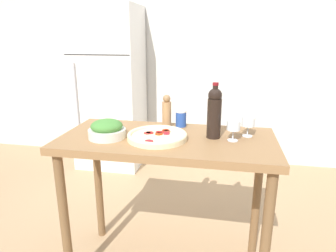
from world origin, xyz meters
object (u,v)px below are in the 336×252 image
object	(u,v)px
pepper_mill	(167,112)
homemade_pizza	(157,136)
refrigerator	(109,89)
wine_glass_near	(234,126)
salad_bowl	(107,130)
wine_bottle	(214,112)
salt_canister	(181,118)
wine_glass_far	(248,123)

from	to	relation	value
pepper_mill	homemade_pizza	world-z (taller)	pepper_mill
refrigerator	wine_glass_near	xyz separation A→B (m)	(1.40, -1.64, 0.10)
wine_glass_near	salad_bowl	distance (m)	0.74
wine_bottle	salad_bowl	world-z (taller)	wine_bottle
wine_glass_near	salad_bowl	size ratio (longest dim) A/B	0.55
wine_glass_near	salt_canister	xyz separation A→B (m)	(-0.34, 0.23, -0.03)
homemade_pizza	wine_glass_near	bearing A→B (deg)	7.20
wine_glass_near	salad_bowl	world-z (taller)	wine_glass_near
wine_glass_far	homemade_pizza	bearing A→B (deg)	-163.65
wine_bottle	wine_glass_far	distance (m)	0.22
refrigerator	salt_canister	bearing A→B (deg)	-52.96
wine_glass_near	wine_bottle	bearing A→B (deg)	161.65
salad_bowl	wine_glass_far	bearing A→B (deg)	12.52
wine_glass_far	pepper_mill	distance (m)	0.53
refrigerator	wine_glass_near	bearing A→B (deg)	-49.47
wine_bottle	pepper_mill	distance (m)	0.36
pepper_mill	wine_glass_near	bearing A→B (deg)	-25.60
homemade_pizza	salt_canister	size ratio (longest dim) A/B	3.17
refrigerator	pepper_mill	xyz separation A→B (m)	(0.97, -1.43, 0.12)
wine_glass_near	wine_glass_far	world-z (taller)	same
refrigerator	wine_glass_far	size ratio (longest dim) A/B	15.41
wine_glass_far	wine_glass_near	bearing A→B (deg)	-131.79
wine_glass_far	salt_canister	distance (m)	0.45
wine_bottle	homemade_pizza	distance (m)	0.36
salad_bowl	homemade_pizza	size ratio (longest dim) A/B	0.63
wine_bottle	refrigerator	bearing A→B (deg)	128.81
homemade_pizza	salad_bowl	bearing A→B (deg)	-174.45
wine_glass_near	pepper_mill	bearing A→B (deg)	154.40
wine_glass_near	homemade_pizza	size ratio (longest dim) A/B	0.34
refrigerator	wine_glass_near	distance (m)	2.15
homemade_pizza	salt_canister	bearing A→B (deg)	71.02
wine_bottle	wine_glass_near	world-z (taller)	wine_bottle
pepper_mill	refrigerator	bearing A→B (deg)	124.13
salad_bowl	homemade_pizza	distance (m)	0.30
wine_bottle	wine_glass_far	bearing A→B (deg)	16.84
pepper_mill	salt_canister	bearing A→B (deg)	14.23
wine_glass_near	homemade_pizza	world-z (taller)	wine_glass_near
refrigerator	wine_glass_far	distance (m)	2.14
wine_glass_far	wine_bottle	bearing A→B (deg)	-163.16
refrigerator	wine_glass_far	world-z (taller)	refrigerator
refrigerator	homemade_pizza	world-z (taller)	refrigerator
salad_bowl	salt_canister	world-z (taller)	same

